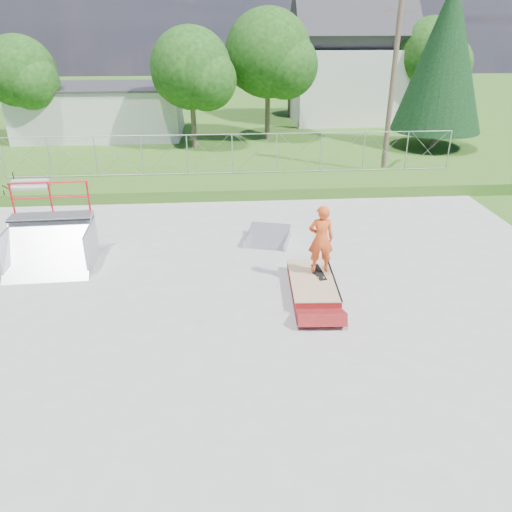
{
  "coord_description": "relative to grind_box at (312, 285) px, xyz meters",
  "views": [
    {
      "loc": [
        -0.6,
        -11.63,
        6.85
      ],
      "look_at": [
        0.31,
        0.43,
        1.1
      ],
      "focal_mm": 35.0,
      "sensor_mm": 36.0,
      "label": 1
    }
  ],
  "objects": [
    {
      "name": "utility_pole",
      "position": [
        5.63,
        11.64,
        3.81
      ],
      "size": [
        0.24,
        0.24,
        8.0
      ],
      "primitive_type": "cylinder",
      "color": "brown",
      "rests_on": "ground"
    },
    {
      "name": "tree_back_mid",
      "position": [
        3.34,
        27.5,
        3.44
      ],
      "size": [
        4.08,
        3.84,
        5.7
      ],
      "color": "brown",
      "rests_on": "ground"
    },
    {
      "name": "tree_left_near",
      "position": [
        -3.62,
        17.47,
        4.05
      ],
      "size": [
        4.76,
        4.48,
        6.65
      ],
      "color": "brown",
      "rests_on": "ground"
    },
    {
      "name": "gable_house",
      "position": [
        7.13,
        25.64,
        3.65
      ],
      "size": [
        8.4,
        6.08,
        8.94
      ],
      "color": "silver",
      "rests_on": "ground"
    },
    {
      "name": "conifer_tree",
      "position": [
        10.13,
        16.64,
        4.86
      ],
      "size": [
        5.04,
        5.04,
        9.1
      ],
      "color": "brown",
      "rests_on": "ground"
    },
    {
      "name": "grass_berm",
      "position": [
        -1.87,
        9.14,
        0.06
      ],
      "size": [
        24.0,
        3.0,
        0.5
      ],
      "primitive_type": "cube",
      "color": "#36601B",
      "rests_on": "ground"
    },
    {
      "name": "grind_box",
      "position": [
        0.0,
        0.0,
        0.0
      ],
      "size": [
        1.35,
        2.58,
        0.37
      ],
      "rotation": [
        0.0,
        0.0,
        -0.05
      ],
      "color": "maroon",
      "rests_on": "concrete_pad"
    },
    {
      "name": "skater",
      "position": [
        0.23,
        0.28,
        1.19
      ],
      "size": [
        0.72,
        0.49,
        1.92
      ],
      "primitive_type": "imported",
      "rotation": [
        0.0,
        0.0,
        3.09
      ],
      "color": "#EA501E",
      "rests_on": "grind_box"
    },
    {
      "name": "concrete_stairs",
      "position": [
        -10.37,
        8.34,
        0.21
      ],
      "size": [
        1.5,
        1.6,
        0.8
      ],
      "primitive_type": null,
      "color": "gray",
      "rests_on": "ground"
    },
    {
      "name": "chain_link_fence",
      "position": [
        -1.87,
        10.14,
        1.21
      ],
      "size": [
        20.0,
        0.06,
        1.8
      ],
      "primitive_type": null,
      "color": "#A0A2A8",
      "rests_on": "grass_berm"
    },
    {
      "name": "tree_right_far",
      "position": [
        12.39,
        23.46,
        4.35
      ],
      "size": [
        5.1,
        4.8,
        7.12
      ],
      "color": "brown",
      "rests_on": "ground"
    },
    {
      "name": "ground",
      "position": [
        -1.87,
        -0.36,
        -0.19
      ],
      "size": [
        120.0,
        120.0,
        0.0
      ],
      "primitive_type": "plane",
      "color": "#36601B",
      "rests_on": "ground"
    },
    {
      "name": "tree_center",
      "position": [
        0.91,
        19.45,
        4.66
      ],
      "size": [
        5.44,
        5.12,
        7.6
      ],
      "color": "brown",
      "rests_on": "ground"
    },
    {
      "name": "flat_bank_ramp",
      "position": [
        -0.92,
        3.39,
        0.02
      ],
      "size": [
        1.71,
        1.78,
        0.42
      ],
      "primitive_type": null,
      "rotation": [
        0.0,
        0.0,
        -0.26
      ],
      "color": "#ACB0B4",
      "rests_on": "concrete_pad"
    },
    {
      "name": "tree_left_far",
      "position": [
        -13.64,
        19.49,
        3.75
      ],
      "size": [
        4.42,
        4.16,
        6.18
      ],
      "color": "brown",
      "rests_on": "ground"
    },
    {
      "name": "skateboard",
      "position": [
        0.23,
        0.28,
        0.23
      ],
      "size": [
        0.34,
        0.82,
        0.13
      ],
      "primitive_type": "cube",
      "rotation": [
        0.14,
        0.0,
        0.16
      ],
      "color": "black",
      "rests_on": "grind_box"
    },
    {
      "name": "concrete_pad",
      "position": [
        -1.87,
        -0.36,
        -0.17
      ],
      "size": [
        20.0,
        16.0,
        0.04
      ],
      "primitive_type": "cube",
      "color": "gray",
      "rests_on": "ground"
    },
    {
      "name": "utility_building_flat",
      "position": [
        -9.87,
        21.64,
        1.31
      ],
      "size": [
        10.0,
        6.0,
        3.0
      ],
      "primitive_type": "cube",
      "color": "silver",
      "rests_on": "ground"
    },
    {
      "name": "quarter_pipe",
      "position": [
        -7.6,
        1.94,
        1.03
      ],
      "size": [
        2.51,
        2.15,
        2.43
      ],
      "primitive_type": null,
      "rotation": [
        0.0,
        0.0,
        0.04
      ],
      "color": "#ACB0B4",
      "rests_on": "concrete_pad"
    }
  ]
}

